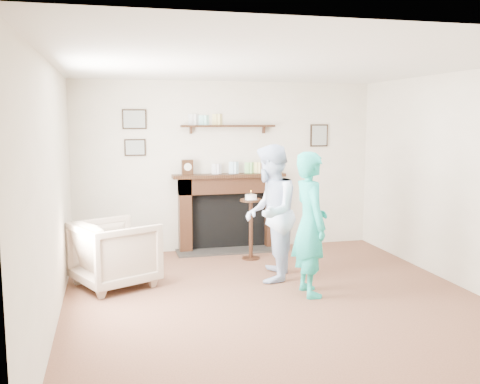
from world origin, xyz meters
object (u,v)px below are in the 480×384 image
at_px(armchair, 116,285).
at_px(woman, 309,294).
at_px(man, 270,279).
at_px(pedestal_table, 251,217).

relative_size(armchair, woman, 0.53).
height_order(man, pedestal_table, pedestal_table).
bearing_deg(woman, man, 24.35).
bearing_deg(woman, armchair, 69.47).
height_order(man, woman, man).
relative_size(man, pedestal_table, 1.70).
distance_m(armchair, pedestal_table, 2.11).
bearing_deg(pedestal_table, man, -91.48).
bearing_deg(man, armchair, -73.99).
xyz_separation_m(woman, pedestal_table, (-0.25, 1.62, 0.60)).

